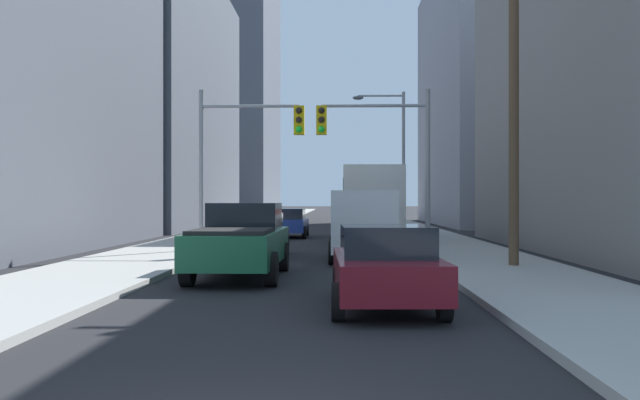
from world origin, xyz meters
The scene contains 14 objects.
sidewalk_left centered at (-5.42, 50.00, 0.07)m, with size 3.80×160.00×0.15m, color #9E9E99.
sidewalk_right centered at (5.42, 50.00, 0.07)m, with size 3.80×160.00×0.15m, color #9E9E99.
city_bus centered at (2.41, 28.04, 1.93)m, with size 2.68×11.53×3.40m.
pickup_truck_green centered at (-1.62, 12.31, 0.93)m, with size 2.20×5.42×1.90m.
cargo_van_white centered at (1.66, 17.49, 1.29)m, with size 2.16×5.22×2.26m.
sedan_maroon centered at (1.73, 7.34, 0.77)m, with size 1.95×4.25×1.52m.
sedan_grey centered at (-1.91, 18.62, 0.77)m, with size 1.95×4.22×1.52m.
sedan_blue centered at (-1.70, 30.90, 0.77)m, with size 1.95×4.24×1.52m.
traffic_signal_near_left centered at (-2.48, 19.79, 4.05)m, with size 3.86×0.44×6.00m.
traffic_signal_near_right centered at (2.35, 19.80, 4.06)m, with size 4.13×0.44×6.00m.
utility_pole_right centered at (5.80, 14.24, 5.67)m, with size 2.20×0.28×10.78m.
street_lamp_right centered at (3.79, 30.02, 4.57)m, with size 2.68×0.32×7.50m.
building_left_mid_office centered at (-18.80, 45.87, 9.51)m, with size 20.89×26.34×19.03m, color #4C515B.
building_right_mid_block centered at (18.89, 50.74, 10.37)m, with size 20.34×23.08×20.74m, color #93939E.
Camera 1 is at (0.85, -5.20, 1.99)m, focal length 38.64 mm.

